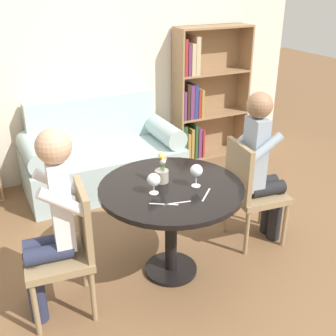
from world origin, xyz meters
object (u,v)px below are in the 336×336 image
wine_glass_right (196,171)px  flower_vase (162,172)px  couch (102,159)px  chair_left (68,246)px  person_left (51,221)px  bookshelf_right (200,98)px  chair_right (250,188)px  person_right (262,166)px  wine_glass_left (154,180)px

wine_glass_right → flower_vase: 0.25m
couch → flower_vase: 1.60m
chair_left → flower_vase: (0.74, 0.13, 0.31)m
person_left → flower_vase: bearing=104.4°
bookshelf_right → couch: bearing=-168.7°
chair_right → couch: bearing=33.0°
couch → person_right: bearing=-61.2°
chair_right → flower_vase: bearing=96.0°
bookshelf_right → person_right: size_ratio=1.20×
couch → person_left: size_ratio=1.24×
chair_left → wine_glass_right: (0.92, -0.03, 0.35)m
person_left → wine_glass_right: person_left is taller
flower_vase → person_right: bearing=-1.4°
person_left → wine_glass_right: 1.02m
chair_left → wine_glass_right: 0.99m
chair_right → wine_glass_right: chair_right is taller
person_left → person_right: (1.70, 0.10, -0.01)m
wine_glass_right → flower_vase: bearing=138.2°
flower_vase → person_left: bearing=-171.8°
chair_left → wine_glass_right: size_ratio=5.47×
person_left → flower_vase: (0.82, 0.12, 0.11)m
person_right → chair_left: bearing=100.4°
bookshelf_right → person_right: bookshelf_right is taller
chair_right → person_left: size_ratio=0.70×
chair_right → person_right: bearing=-94.4°
bookshelf_right → person_left: (-2.19, -1.91, -0.03)m
chair_left → person_left: bearing=-94.3°
person_left → chair_left: bearing=85.7°
bookshelf_right → wine_glass_left: bookshelf_right is taller
bookshelf_right → flower_vase: bookshelf_right is taller
wine_glass_left → wine_glass_right: 0.31m
couch → chair_left: size_ratio=1.78×
wine_glass_left → wine_glass_right: (0.31, -0.03, 0.02)m
couch → chair_left: couch is taller
couch → person_right: person_right is taller
person_left → wine_glass_left: size_ratio=8.75×
person_right → flower_vase: (-0.88, 0.02, 0.12)m
chair_left → person_left: 0.22m
wine_glass_left → bookshelf_right: bearing=52.1°
flower_vase → wine_glass_right: bearing=-41.8°
couch → person_left: person_left is taller
wine_glass_left → chair_left: bearing=-179.7°
chair_right → wine_glass_right: size_ratio=5.47×
couch → chair_right: 1.72m
chair_right → chair_left: bearing=101.3°
person_right → wine_glass_right: bearing=108.2°
chair_right → wine_glass_left: 0.98m
couch → person_left: (-0.85, -1.64, 0.39)m
bookshelf_right → chair_left: (-2.11, -1.93, -0.24)m
couch → flower_vase: bearing=-91.1°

